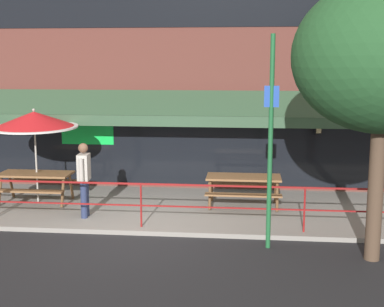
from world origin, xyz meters
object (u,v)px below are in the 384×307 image
at_px(picnic_table_centre, 244,183).
at_px(picnic_table_left, 36,179).
at_px(street_sign_pole, 270,141).
at_px(patio_umbrella_left, 34,120).
at_px(pedestrian_walking, 84,176).

bearing_deg(picnic_table_centre, picnic_table_left, -178.40).
distance_m(picnic_table_centre, street_sign_pole, 3.01).
height_order(patio_umbrella_left, pedestrian_walking, patio_umbrella_left).
bearing_deg(picnic_table_left, pedestrian_walking, -34.24).
xyz_separation_m(picnic_table_left, picnic_table_centre, (5.20, 0.15, 0.00)).
relative_size(picnic_table_centre, pedestrian_walking, 1.05).
xyz_separation_m(picnic_table_left, pedestrian_walking, (1.59, -1.08, 0.35)).
xyz_separation_m(pedestrian_walking, street_sign_pole, (4.11, -1.38, 1.07)).
height_order(picnic_table_centre, street_sign_pole, street_sign_pole).
bearing_deg(patio_umbrella_left, picnic_table_left, -90.00).
bearing_deg(patio_umbrella_left, street_sign_pole, -24.07).
relative_size(patio_umbrella_left, street_sign_pole, 0.58).
distance_m(picnic_table_left, patio_umbrella_left, 1.48).
bearing_deg(picnic_table_left, picnic_table_centre, 1.60).
bearing_deg(street_sign_pole, patio_umbrella_left, 155.93).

